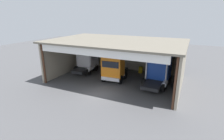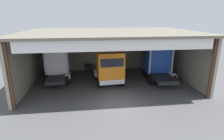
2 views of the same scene
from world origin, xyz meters
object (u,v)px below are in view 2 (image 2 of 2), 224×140
(truck_blue_left_bay, at_px, (158,61))
(tool_cart, at_px, (89,68))
(truck_white_yard_outside, at_px, (58,63))
(oil_drum, at_px, (123,67))
(truck_orange_center_left_bay, at_px, (109,68))

(truck_blue_left_bay, bearing_deg, tool_cart, 158.12)
(truck_white_yard_outside, relative_size, truck_blue_left_bay, 0.87)
(truck_white_yard_outside, relative_size, tool_cart, 4.74)
(truck_blue_left_bay, distance_m, oil_drum, 4.99)
(truck_white_yard_outside, height_order, oil_drum, truck_white_yard_outside)
(truck_white_yard_outside, bearing_deg, truck_orange_center_left_bay, -22.79)
(oil_drum, xyz_separation_m, tool_cart, (-4.26, -0.12, 0.05))
(oil_drum, distance_m, tool_cart, 4.26)
(oil_drum, bearing_deg, truck_orange_center_left_bay, -115.83)
(oil_drum, bearing_deg, truck_blue_left_bay, -48.22)
(truck_orange_center_left_bay, bearing_deg, truck_blue_left_bay, -173.14)
(tool_cart, bearing_deg, oil_drum, 1.68)
(truck_orange_center_left_bay, bearing_deg, truck_white_yard_outside, -24.26)
(truck_blue_left_bay, bearing_deg, truck_white_yard_outside, 178.42)
(tool_cart, bearing_deg, truck_orange_center_left_bay, -65.77)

